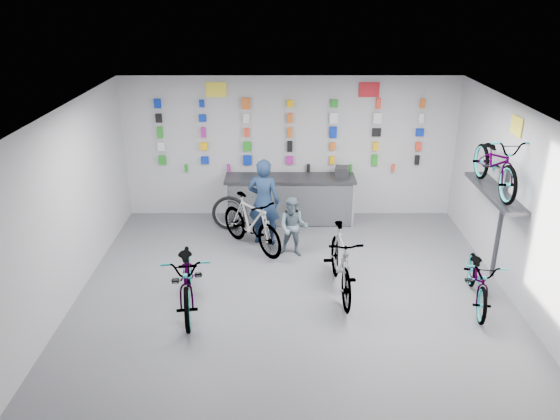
{
  "coord_description": "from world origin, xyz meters",
  "views": [
    {
      "loc": [
        -0.22,
        -7.14,
        4.68
      ],
      "look_at": [
        -0.21,
        1.4,
        1.15
      ],
      "focal_mm": 35.0,
      "sensor_mm": 36.0,
      "label": 1
    }
  ],
  "objects_px": {
    "bike_service": "(251,223)",
    "customer": "(293,227)",
    "bike_right": "(479,278)",
    "bike_left": "(188,276)",
    "clerk": "(264,202)",
    "counter": "(290,200)",
    "bike_center": "(341,262)"
  },
  "relations": [
    {
      "from": "bike_center",
      "to": "customer",
      "type": "distance_m",
      "value": 1.52
    },
    {
      "from": "bike_left",
      "to": "bike_center",
      "type": "relative_size",
      "value": 1.08
    },
    {
      "from": "clerk",
      "to": "customer",
      "type": "bearing_deg",
      "value": 147.55
    },
    {
      "from": "bike_service",
      "to": "clerk",
      "type": "relative_size",
      "value": 1.04
    },
    {
      "from": "bike_left",
      "to": "clerk",
      "type": "xyz_separation_m",
      "value": [
        1.12,
        2.29,
        0.32
      ]
    },
    {
      "from": "bike_service",
      "to": "clerk",
      "type": "distance_m",
      "value": 0.48
    },
    {
      "from": "counter",
      "to": "bike_center",
      "type": "xyz_separation_m",
      "value": [
        0.77,
        -2.9,
        0.07
      ]
    },
    {
      "from": "clerk",
      "to": "customer",
      "type": "height_order",
      "value": "clerk"
    },
    {
      "from": "counter",
      "to": "bike_right",
      "type": "relative_size",
      "value": 1.6
    },
    {
      "from": "bike_service",
      "to": "customer",
      "type": "xyz_separation_m",
      "value": [
        0.78,
        -0.29,
        0.04
      ]
    },
    {
      "from": "bike_service",
      "to": "customer",
      "type": "relative_size",
      "value": 1.55
    },
    {
      "from": "bike_center",
      "to": "bike_service",
      "type": "xyz_separation_m",
      "value": [
        -1.52,
        1.62,
        -0.03
      ]
    },
    {
      "from": "clerk",
      "to": "counter",
      "type": "bearing_deg",
      "value": -104.32
    },
    {
      "from": "bike_service",
      "to": "clerk",
      "type": "xyz_separation_m",
      "value": [
        0.23,
        0.27,
        0.32
      ]
    },
    {
      "from": "clerk",
      "to": "customer",
      "type": "xyz_separation_m",
      "value": [
        0.55,
        -0.55,
        -0.28
      ]
    },
    {
      "from": "counter",
      "to": "bike_service",
      "type": "relative_size",
      "value": 1.53
    },
    {
      "from": "bike_left",
      "to": "clerk",
      "type": "bearing_deg",
      "value": 55.22
    },
    {
      "from": "customer",
      "to": "bike_left",
      "type": "bearing_deg",
      "value": -124.49
    },
    {
      "from": "bike_center",
      "to": "customer",
      "type": "bearing_deg",
      "value": 115.91
    },
    {
      "from": "counter",
      "to": "bike_left",
      "type": "height_order",
      "value": "bike_left"
    },
    {
      "from": "clerk",
      "to": "bike_center",
      "type": "bearing_deg",
      "value": 137.13
    },
    {
      "from": "clerk",
      "to": "bike_left",
      "type": "bearing_deg",
      "value": 76.82
    },
    {
      "from": "bike_service",
      "to": "bike_center",
      "type": "bearing_deg",
      "value": -86.61
    },
    {
      "from": "bike_service",
      "to": "clerk",
      "type": "bearing_deg",
      "value": 9.27
    },
    {
      "from": "counter",
      "to": "bike_right",
      "type": "xyz_separation_m",
      "value": [
        2.9,
        -3.22,
        -0.04
      ]
    },
    {
      "from": "counter",
      "to": "customer",
      "type": "distance_m",
      "value": 1.57
    },
    {
      "from": "bike_center",
      "to": "clerk",
      "type": "height_order",
      "value": "clerk"
    },
    {
      "from": "bike_left",
      "to": "bike_center",
      "type": "distance_m",
      "value": 2.44
    },
    {
      "from": "bike_right",
      "to": "bike_service",
      "type": "height_order",
      "value": "bike_service"
    },
    {
      "from": "customer",
      "to": "counter",
      "type": "bearing_deg",
      "value": 100.49
    },
    {
      "from": "bike_right",
      "to": "customer",
      "type": "distance_m",
      "value": 3.31
    },
    {
      "from": "clerk",
      "to": "bike_service",
      "type": "bearing_deg",
      "value": 61.92
    }
  ]
}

